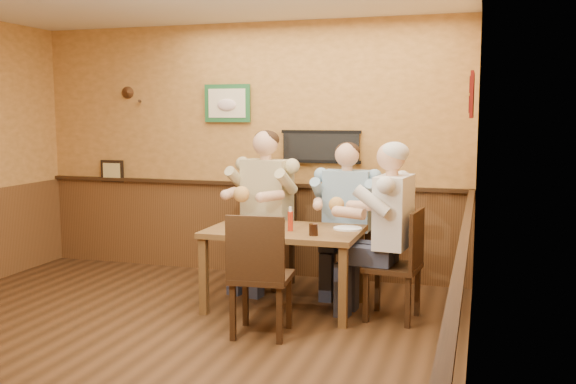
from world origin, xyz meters
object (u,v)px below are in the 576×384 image
object	(u,v)px
dining_table	(284,239)
diner_tan_shirt	(267,217)
chair_near_side	(262,274)
diner_blue_polo	(347,225)
water_glass_mid	(275,227)
salt_shaker	(254,224)
chair_back_left	(267,238)
chair_back_right	(347,245)
diner_white_elder	(393,241)
hot_sauce_bottle	(290,220)
pepper_shaker	(262,222)
water_glass_left	(235,225)
chair_right_end	(393,264)
cola_tumbler	(313,230)

from	to	relation	value
dining_table	diner_tan_shirt	bearing A→B (deg)	120.11
chair_near_side	diner_blue_polo	distance (m)	1.54
water_glass_mid	salt_shaker	world-z (taller)	water_glass_mid
chair_back_left	chair_back_right	distance (m)	0.84
chair_back_right	diner_white_elder	distance (m)	0.98
diner_tan_shirt	hot_sauce_bottle	xyz separation A→B (m)	(0.49, -0.79, 0.12)
water_glass_mid	pepper_shaker	size ratio (longest dim) A/B	1.20
diner_white_elder	diner_blue_polo	bearing A→B (deg)	-136.65
chair_near_side	pepper_shaker	xyz separation A→B (m)	(-0.28, 0.80, 0.29)
chair_back_left	water_glass_left	world-z (taller)	chair_back_left
chair_back_left	diner_blue_polo	xyz separation A→B (m)	(0.84, 0.03, 0.17)
chair_right_end	diner_white_elder	bearing A→B (deg)	-83.23
diner_blue_polo	water_glass_left	world-z (taller)	diner_blue_polo
diner_tan_shirt	chair_back_left	bearing A→B (deg)	11.29
dining_table	chair_right_end	world-z (taller)	chair_right_end
water_glass_mid	diner_tan_shirt	bearing A→B (deg)	112.84
chair_back_left	hot_sauce_bottle	bearing A→B (deg)	-46.82
chair_near_side	diner_tan_shirt	world-z (taller)	diner_tan_shirt
diner_blue_polo	water_glass_mid	distance (m)	1.08
chair_back_left	chair_right_end	world-z (taller)	chair_back_left
pepper_shaker	chair_back_right	bearing A→B (deg)	45.07
diner_blue_polo	chair_near_side	bearing A→B (deg)	-104.33
water_glass_left	diner_blue_polo	bearing A→B (deg)	51.24
chair_near_side	salt_shaker	size ratio (longest dim) A/B	12.08
chair_right_end	chair_near_side	bearing A→B (deg)	-47.05
cola_tumbler	chair_near_side	bearing A→B (deg)	-120.74
chair_near_side	water_glass_mid	distance (m)	0.58
water_glass_mid	water_glass_left	bearing A→B (deg)	-175.87
water_glass_left	dining_table	bearing A→B (deg)	36.21
dining_table	cola_tumbler	xyz separation A→B (m)	(0.34, -0.23, 0.14)
chair_right_end	water_glass_mid	bearing A→B (deg)	-71.25
diner_tan_shirt	hot_sauce_bottle	size ratio (longest dim) A/B	7.39
chair_right_end	water_glass_mid	world-z (taller)	chair_right_end
chair_back_left	pepper_shaker	bearing A→B (deg)	-64.06
chair_back_right	cola_tumbler	distance (m)	1.03
dining_table	diner_white_elder	bearing A→B (deg)	-1.90
dining_table	diner_tan_shirt	xyz separation A→B (m)	(-0.41, 0.70, 0.08)
chair_right_end	salt_shaker	bearing A→B (deg)	-82.74
dining_table	chair_back_left	size ratio (longest dim) A/B	1.36
salt_shaker	hot_sauce_bottle	bearing A→B (deg)	-6.39
chair_back_right	chair_right_end	bearing A→B (deg)	-52.63
diner_blue_polo	diner_white_elder	bearing A→B (deg)	-52.63
water_glass_left	water_glass_mid	xyz separation A→B (m)	(0.37, 0.03, -0.01)
salt_shaker	chair_back_right	bearing A→B (deg)	47.24
water_glass_mid	cola_tumbler	xyz separation A→B (m)	(0.35, 0.01, -0.00)
dining_table	chair_back_right	xyz separation A→B (m)	(0.44, 0.73, -0.18)
chair_right_end	diner_blue_polo	size ratio (longest dim) A/B	0.72
hot_sauce_bottle	salt_shaker	xyz separation A→B (m)	(-0.37, 0.04, -0.06)
chair_back_right	water_glass_mid	distance (m)	1.13
diner_blue_polo	diner_white_elder	xyz separation A→B (m)	(0.57, -0.77, 0.02)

